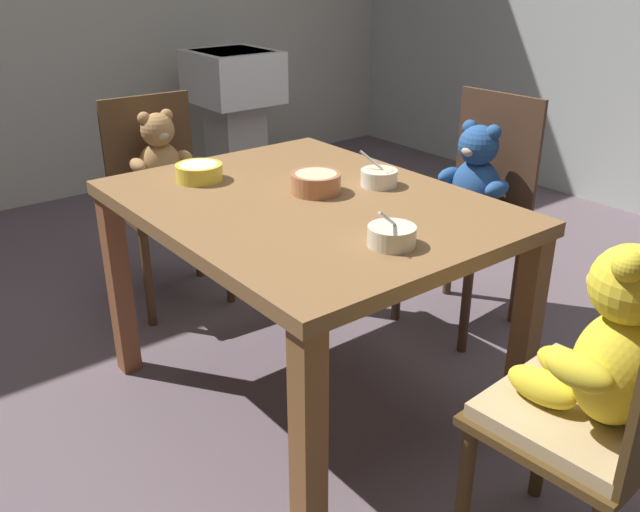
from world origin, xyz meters
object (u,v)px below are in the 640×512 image
Objects in this scene: porridge_bowl_white_far_center at (379,177)px; porridge_bowl_yellow_near_left at (199,172)px; teddy_chair_far_center at (474,191)px; porridge_bowl_cream_near_right at (392,235)px; porridge_bowl_terracotta_center at (316,183)px; sink_basin at (234,100)px; teddy_chair_near_right at (606,376)px; teddy_chair_near_left at (164,180)px; dining_table at (307,229)px.

porridge_bowl_white_far_center is 0.57m from porridge_bowl_yellow_near_left.
teddy_chair_far_center is 1.01m from porridge_bowl_cream_near_right.
teddy_chair_far_center reaches higher than porridge_bowl_terracotta_center.
sink_basin is (-2.45, 1.04, -0.18)m from porridge_bowl_cream_near_right.
teddy_chair_near_right reaches higher than porridge_bowl_white_far_center.
teddy_chair_near_left is at bearing 178.75° from porridge_bowl_cream_near_right.
sink_basin is at bearing 154.04° from dining_table.
teddy_chair_far_center is at bearing 98.88° from porridge_bowl_white_far_center.
porridge_bowl_white_far_center reaches higher than dining_table.
porridge_bowl_terracotta_center is at bearing 8.32° from teddy_chair_near_left.
porridge_bowl_white_far_center is (0.99, 0.27, 0.21)m from teddy_chair_near_left.
porridge_bowl_cream_near_right is at bearing 8.86° from porridge_bowl_yellow_near_left.
porridge_bowl_terracotta_center reaches higher than porridge_bowl_yellow_near_left.
porridge_bowl_cream_near_right is at bearing -5.44° from dining_table.
sink_basin is at bearing 141.24° from teddy_chair_near_left.
teddy_chair_far_center is at bearing 117.69° from porridge_bowl_cream_near_right.
teddy_chair_near_left reaches higher than porridge_bowl_terracotta_center.
teddy_chair_near_left is 1.38m from porridge_bowl_cream_near_right.
teddy_chair_near_left is 1.49m from sink_basin.
teddy_chair_near_right reaches higher than porridge_bowl_yellow_near_left.
teddy_chair_near_left is at bearing -175.58° from porridge_bowl_terracotta_center.
teddy_chair_far_center is at bearing 73.03° from porridge_bowl_yellow_near_left.
sink_basin is at bearing 157.09° from porridge_bowl_cream_near_right.
teddy_chair_far_center is 1.07× the size of sink_basin.
porridge_bowl_terracotta_center is at bearing 119.66° from dining_table.
teddy_chair_near_right reaches higher than sink_basin.
porridge_bowl_cream_near_right is at bearing 23.55° from teddy_chair_far_center.
porridge_bowl_yellow_near_left is 2.05m from sink_basin.
teddy_chair_near_right is at bearing 5.99° from teddy_chair_near_left.
teddy_chair_near_right is 5.79× the size of porridge_bowl_terracotta_center.
teddy_chair_near_left is 1.01× the size of sink_basin.
porridge_bowl_yellow_near_left is (-0.30, -1.00, 0.19)m from teddy_chair_far_center.
porridge_bowl_cream_near_right is 2.67m from sink_basin.
teddy_chair_far_center is 6.90× the size of porridge_bowl_cream_near_right.
teddy_chair_near_right reaches higher than porridge_bowl_terracotta_center.
teddy_chair_near_left is at bearing -1.99° from teddy_chair_near_right.
porridge_bowl_cream_near_right is 0.84× the size of porridge_bowl_terracotta_center.
dining_table is at bearing 4.42° from teddy_chair_near_left.
dining_table is 2.28m from sink_basin.
porridge_bowl_terracotta_center is at bearing -4.15° from teddy_chair_near_right.
porridge_bowl_white_far_center is at bearing -16.13° from teddy_chair_near_right.
teddy_chair_near_left is 5.51× the size of porridge_bowl_terracotta_center.
porridge_bowl_yellow_near_left is 0.18× the size of sink_basin.
dining_table is at bearing -25.96° from sink_basin.
porridge_bowl_terracotta_center is (-0.99, 0.00, 0.17)m from teddy_chair_near_right.
porridge_bowl_yellow_near_left is at bearing 5.33° from teddy_chair_near_right.
teddy_chair_far_center reaches higher than sink_basin.
teddy_chair_near_right is (0.96, 0.06, -0.04)m from dining_table.
teddy_chair_near_right is 1.92m from teddy_chair_near_left.
porridge_bowl_white_far_center is at bearing 46.51° from porridge_bowl_yellow_near_left.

